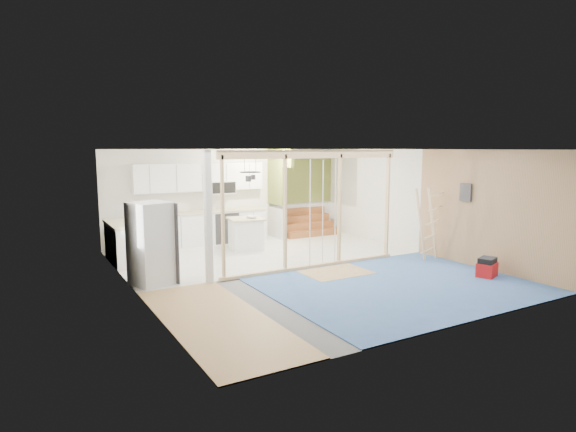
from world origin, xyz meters
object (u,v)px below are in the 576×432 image
ladder (428,224)px  island (246,234)px  fridge (152,244)px  toolbox (487,268)px

ladder → island: bearing=132.7°
fridge → toolbox: fridge is taller
fridge → ladder: size_ratio=0.94×
toolbox → island: bearing=101.6°
toolbox → ladder: (0.04, 1.70, 0.68)m
toolbox → ladder: size_ratio=0.30×
fridge → toolbox: size_ratio=3.10×
island → ladder: 4.56m
ladder → toolbox: bearing=-93.4°
toolbox → ladder: ladder is taller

